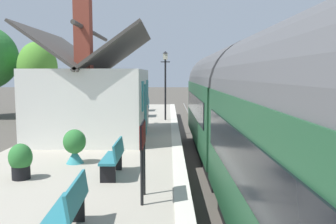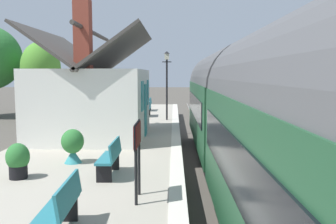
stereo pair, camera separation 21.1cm
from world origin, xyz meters
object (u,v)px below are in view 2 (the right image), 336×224
Objects in this scene: bench_by_lamp at (111,157)px; bench_near_building at (148,108)px; bench_mid_platform at (149,104)px; bench_platform_end at (62,206)px; train at (255,117)px; station_sign_board at (137,141)px; planter_edge_near at (18,160)px; lamp_post_platform at (167,72)px; tree_distant at (41,68)px; station_building at (95,100)px; planter_under_sign at (101,111)px; planter_bench_left at (73,145)px.

bench_by_lamp is 1.00× the size of bench_near_building.
bench_platform_end is at bearing -179.91° from bench_mid_platform.
train is 11.77× the size of station_sign_board.
planter_edge_near is at bearing 170.50° from bench_near_building.
bench_mid_platform is 1.64× the size of planter_edge_near.
train is 10.52m from lamp_post_platform.
tree_distant reaches higher than planter_edge_near.
station_building reaches higher than bench_by_lamp.
station_sign_board is (-1.69, -0.83, 0.71)m from bench_by_lamp.
bench_platform_end is 1.01× the size of bench_by_lamp.
planter_under_sign is (6.25, 1.01, -1.10)m from station_building.
planter_edge_near is at bearing 96.91° from bench_by_lamp.
lamp_post_platform is at bearing -28.20° from station_building.
bench_near_building reaches higher than planter_edge_near.
tree_distant reaches higher than lamp_post_platform.
train is 3.86m from station_sign_board.
bench_platform_end is 0.90× the size of station_sign_board.
bench_by_lamp is at bearing -2.99° from bench_platform_end.
planter_edge_near is at bearing 173.07° from bench_mid_platform.
lamp_post_platform is (5.25, -2.81, 1.13)m from station_building.
tree_distant is (7.25, 9.57, 0.35)m from lamp_post_platform.
lamp_post_platform is at bearing -14.19° from planter_bench_left.
planter_under_sign is 4.53m from lamp_post_platform.
train is 21.25m from tree_distant.
planter_bench_left is 1.31× the size of planter_under_sign.
tree_distant is (2.19, 8.21, 2.48)m from bench_mid_platform.
train is at bearing -132.31° from station_building.
bench_near_building is (6.96, -1.64, -1.01)m from station_building.
bench_mid_platform is (15.19, 3.92, -0.89)m from train.
station_building is 7.22m from bench_near_building.
planter_bench_left is (0.40, 5.02, -0.86)m from train.
bench_platform_end is at bearing -146.72° from planter_edge_near.
bench_by_lamp is at bearing -83.09° from planter_edge_near.
planter_edge_near is at bearing 174.91° from station_building.
bench_mid_platform is 0.90× the size of station_sign_board.
planter_under_sign is at bearing -137.33° from tree_distant.
tree_distant reaches higher than station_sign_board.
lamp_post_platform is at bearing -6.01° from bench_by_lamp.
bench_near_building is at bearing 34.38° from lamp_post_platform.
station_sign_board is (-2.57, 2.88, -0.18)m from train.
planter_under_sign is at bearing 14.30° from station_sign_board.
bench_platform_end reaches higher than planter_under_sign.
station_sign_board reaches higher than bench_mid_platform.
planter_edge_near is at bearing 64.76° from station_sign_board.
bench_by_lamp is 20.26m from tree_distant.
bench_by_lamp is at bearing 26.26° from station_sign_board.
station_sign_board is at bearing -144.28° from planter_bench_left.
bench_mid_platform is at bearing -31.18° from planter_under_sign.
planter_edge_near is 3.43m from station_sign_board.
lamp_post_platform is (14.35, -1.33, 2.14)m from bench_platform_end.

